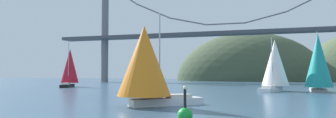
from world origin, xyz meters
name	(u,v)px	position (x,y,z in m)	size (l,w,h in m)	color
headland_center	(248,81)	(5.00, 135.00, 0.00)	(67.67, 44.00, 44.71)	#425138
suspension_bridge	(225,30)	(0.00, 95.00, 18.50)	(131.31, 6.00, 39.76)	slate
sailboat_orange_sail	(146,63)	(2.75, 12.72, 4.35)	(9.11, 8.89, 9.51)	white
sailboat_crimson_sail	(70,67)	(-32.39, 50.17, 4.88)	(6.10, 8.88, 10.96)	black
sailboat_white_mainsail	(275,64)	(15.57, 45.31, 5.01)	(6.21, 9.51, 9.90)	white
sailboat_teal_sail	(318,62)	(22.90, 44.77, 5.34)	(4.96, 9.04, 10.95)	#B7B2A8
channel_buoy	(185,114)	(8.82, 5.18, 0.37)	(1.10, 1.10, 2.64)	green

